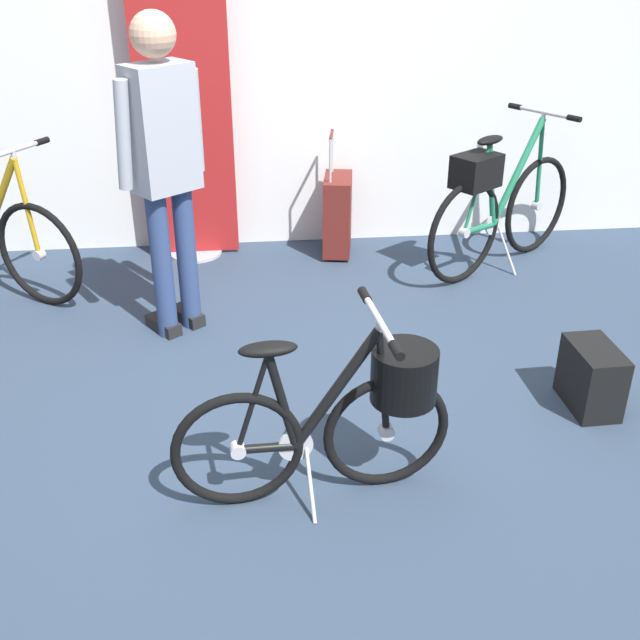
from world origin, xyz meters
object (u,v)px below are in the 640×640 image
(folding_bike_foreground, at_px, (346,411))
(backpack_on_floor, at_px, (592,378))
(floor_banner_stand, at_px, (186,129))
(rolling_suitcase, at_px, (337,214))
(display_bike_right, at_px, (497,204))
(visitor_near_wall, at_px, (164,160))

(folding_bike_foreground, distance_m, backpack_on_floor, 1.34)
(floor_banner_stand, relative_size, backpack_on_floor, 5.53)
(folding_bike_foreground, height_order, rolling_suitcase, rolling_suitcase)
(floor_banner_stand, relative_size, rolling_suitcase, 2.30)
(display_bike_right, bearing_deg, visitor_near_wall, -161.94)
(display_bike_right, bearing_deg, floor_banner_stand, 167.23)
(folding_bike_foreground, bearing_deg, rolling_suitcase, 83.84)
(backpack_on_floor, bearing_deg, floor_banner_stand, 133.31)
(display_bike_right, xyz_separation_m, backpack_on_floor, (-0.01, -1.62, -0.29))
(folding_bike_foreground, bearing_deg, display_bike_right, 59.36)
(backpack_on_floor, bearing_deg, folding_bike_foreground, -158.70)
(floor_banner_stand, bearing_deg, display_bike_right, -12.77)
(display_bike_right, height_order, backpack_on_floor, display_bike_right)
(floor_banner_stand, height_order, backpack_on_floor, floor_banner_stand)
(display_bike_right, bearing_deg, folding_bike_foreground, -120.64)
(floor_banner_stand, bearing_deg, rolling_suitcase, -4.84)
(folding_bike_foreground, bearing_deg, visitor_near_wall, 117.30)
(rolling_suitcase, height_order, backpack_on_floor, rolling_suitcase)
(floor_banner_stand, distance_m, display_bike_right, 2.05)
(display_bike_right, relative_size, backpack_on_floor, 3.43)
(visitor_near_wall, xyz_separation_m, backpack_on_floor, (1.98, -0.97, -0.82))
(floor_banner_stand, relative_size, display_bike_right, 1.61)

